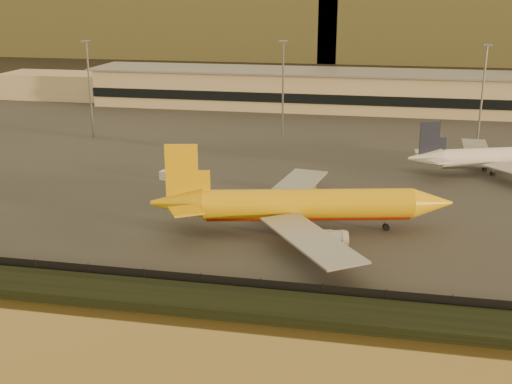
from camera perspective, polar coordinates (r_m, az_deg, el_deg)
ground at (r=96.78m, az=0.72°, el=-5.72°), size 900.00×900.00×0.00m
embankment at (r=81.44m, az=-1.52°, el=-9.92°), size 320.00×7.00×1.40m
tarmac at (r=187.04m, az=6.12°, el=5.72°), size 320.00×220.00×0.20m
perimeter_fence at (r=84.65m, az=-0.92°, el=-8.33°), size 300.00×0.05×2.20m
terminal_building at (r=217.51m, az=3.10°, el=9.10°), size 202.00×25.00×12.60m
apron_light_masts at (r=163.94m, az=10.92°, el=9.37°), size 152.20×12.20×25.40m
distant_hills at (r=429.03m, az=6.64°, el=16.57°), size 470.00×160.00×70.00m
dhl_cargo_jet at (r=104.77m, az=4.16°, el=-1.21°), size 49.15×47.31×14.78m
white_narrowbody_jet at (r=147.57m, az=20.85°, el=2.88°), size 40.05×37.98×11.84m
gse_vehicle_yellow at (r=125.64m, az=4.55°, el=0.26°), size 3.71×2.29×1.55m
gse_vehicle_white at (r=134.94m, az=-7.66°, el=1.45°), size 4.44×2.72×1.86m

